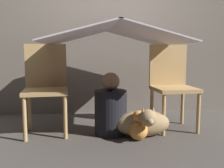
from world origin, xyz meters
TOP-DOWN VIEW (x-y plane):
  - ground_plane at (0.00, 0.00)m, footprint 8.80×8.80m
  - wall_back at (0.00, 0.92)m, footprint 7.00×0.05m
  - chair_left at (-0.64, 0.14)m, footprint 0.44×0.44m
  - chair_right at (0.63, 0.14)m, footprint 0.42×0.42m
  - sheet_canopy at (0.00, 0.07)m, footprint 1.28×1.11m
  - person_front at (-0.02, 0.00)m, footprint 0.31×0.31m
  - dog at (0.27, -0.13)m, footprint 0.52×0.42m
  - plush_toy at (0.20, -0.20)m, footprint 0.17×0.17m

SIDE VIEW (x-z plane):
  - ground_plane at x=0.00m, z-range 0.00..0.00m
  - plush_toy at x=0.20m, z-range -0.03..0.24m
  - dog at x=0.27m, z-range -0.02..0.30m
  - person_front at x=-0.02m, z-range -0.05..0.54m
  - chair_left at x=-0.64m, z-range 0.04..0.91m
  - chair_right at x=0.63m, z-range 0.04..0.91m
  - sheet_canopy at x=0.00m, z-range 0.87..1.04m
  - wall_back at x=0.00m, z-range 0.00..2.50m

